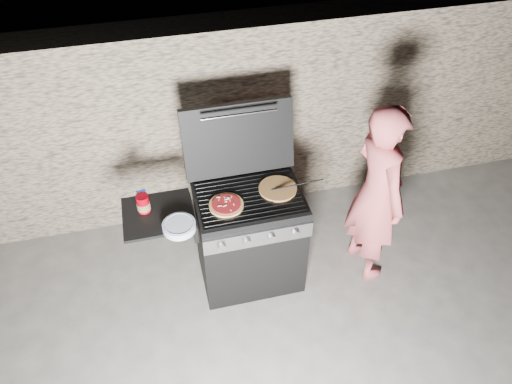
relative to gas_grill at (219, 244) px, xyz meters
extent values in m
plane|color=#53504D|center=(0.25, 0.00, -0.46)|extent=(50.00, 50.00, 0.00)
cube|color=tan|center=(0.25, 1.05, 0.44)|extent=(8.00, 0.35, 1.80)
cylinder|color=tan|center=(0.47, 0.03, 0.46)|extent=(0.35, 0.35, 0.02)
cylinder|color=#7E000B|center=(-0.51, 0.05, 0.52)|extent=(0.11, 0.11, 0.14)
cube|color=#2647B9|center=(-0.51, 0.10, 0.52)|extent=(0.07, 0.05, 0.14)
cylinder|color=silver|center=(-0.29, -0.19, 0.47)|extent=(0.24, 0.24, 0.05)
imported|color=#C75156|center=(1.23, -0.09, 0.35)|extent=(0.46, 0.63, 1.61)
cylinder|color=black|center=(0.61, 0.00, 0.50)|extent=(0.39, 0.06, 0.08)
camera|label=1|loc=(-0.34, -2.61, 2.95)|focal=35.00mm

